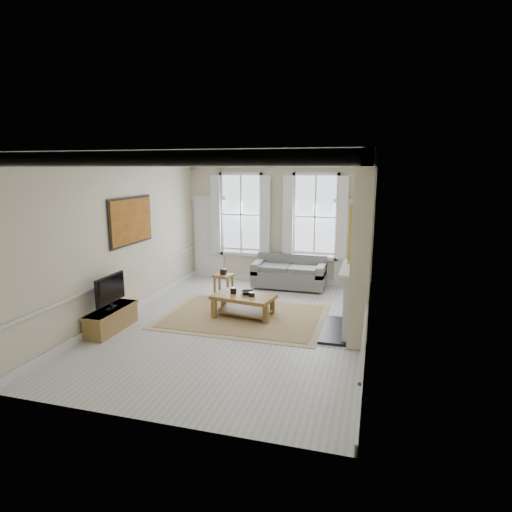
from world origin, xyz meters
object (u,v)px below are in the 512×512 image
(sofa, at_px, (290,274))
(side_table, at_px, (224,278))
(coffee_table, at_px, (244,299))
(tv_stand, at_px, (111,319))

(sofa, distance_m, side_table, 1.87)
(sofa, xyz_separation_m, coffee_table, (-0.49, -2.60, 0.04))
(side_table, bearing_deg, coffee_table, -55.83)
(sofa, xyz_separation_m, tv_stand, (-2.80, -4.09, -0.14))
(tv_stand, bearing_deg, side_table, 66.24)
(sofa, bearing_deg, tv_stand, -124.40)
(sofa, relative_size, side_table, 3.62)
(side_table, xyz_separation_m, coffee_table, (1.00, -1.47, -0.01))
(side_table, height_order, coffee_table, side_table)
(sofa, bearing_deg, side_table, -143.02)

